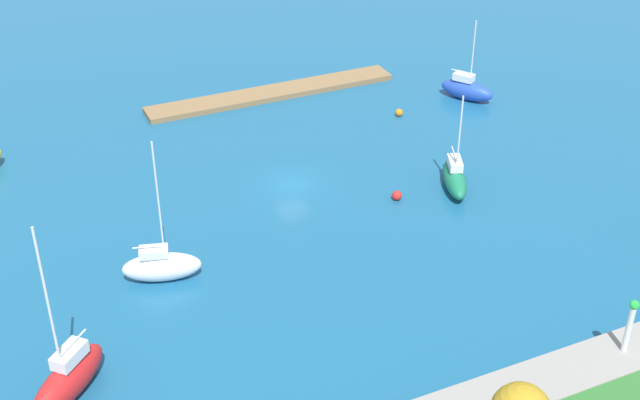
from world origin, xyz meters
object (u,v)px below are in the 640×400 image
sailboat_white_inner_mooring (161,266)px  mooring_buoy_orange (399,113)px  sailboat_red_outer_mooring (68,378)px  harbor_beacon (630,322)px  pier_dock (272,93)px  sailboat_blue_near_pier (467,89)px  mooring_buoy_red (397,195)px  sailboat_green_lone_south (455,177)px

sailboat_white_inner_mooring → mooring_buoy_orange: size_ratio=14.90×
sailboat_red_outer_mooring → sailboat_white_inner_mooring: bearing=-176.0°
harbor_beacon → sailboat_red_outer_mooring: (30.59, -11.21, -2.00)m
pier_dock → sailboat_red_outer_mooring: (26.15, 34.09, 1.00)m
sailboat_red_outer_mooring → sailboat_blue_near_pier: bearing=166.4°
sailboat_red_outer_mooring → mooring_buoy_red: sailboat_red_outer_mooring is taller
mooring_buoy_red → mooring_buoy_orange: mooring_buoy_red is taller
sailboat_red_outer_mooring → mooring_buoy_red: size_ratio=14.77×
harbor_beacon → sailboat_red_outer_mooring: size_ratio=0.32×
sailboat_white_inner_mooring → sailboat_green_lone_south: (-24.94, -2.24, -0.14)m
pier_dock → sailboat_blue_near_pier: bearing=152.8°
sailboat_green_lone_south → mooring_buoy_red: size_ratio=10.46×
harbor_beacon → sailboat_blue_near_pier: sailboat_blue_near_pier is taller
harbor_beacon → sailboat_blue_near_pier: 38.70m
mooring_buoy_orange → mooring_buoy_red: bearing=60.2°
harbor_beacon → mooring_buoy_red: size_ratio=4.68×
harbor_beacon → sailboat_green_lone_south: 22.38m
sailboat_white_inner_mooring → sailboat_red_outer_mooring: bearing=-115.9°
harbor_beacon → sailboat_red_outer_mooring: bearing=-20.1°
harbor_beacon → sailboat_white_inner_mooring: (22.73, -19.92, -2.15)m
mooring_buoy_orange → sailboat_green_lone_south: bearing=79.5°
harbor_beacon → pier_dock: bearing=-84.4°
sailboat_red_outer_mooring → sailboat_white_inner_mooring: size_ratio=1.11×
sailboat_green_lone_south → mooring_buoy_orange: bearing=-166.9°
pier_dock → harbor_beacon: bearing=95.6°
sailboat_blue_near_pier → mooring_buoy_red: (15.56, 14.04, -0.67)m
sailboat_green_lone_south → pier_dock: bearing=-140.3°
pier_dock → mooring_buoy_red: 22.87m
sailboat_red_outer_mooring → sailboat_blue_near_pier: size_ratio=1.44×
sailboat_red_outer_mooring → harbor_beacon: bearing=115.9°
harbor_beacon → sailboat_red_outer_mooring: sailboat_red_outer_mooring is taller
harbor_beacon → sailboat_green_lone_south: (-2.21, -22.15, -2.28)m
sailboat_white_inner_mooring → pier_dock: bearing=70.4°
sailboat_white_inner_mooring → mooring_buoy_orange: 31.80m
pier_dock → mooring_buoy_red: (-1.53, 22.82, 0.14)m
mooring_buoy_red → mooring_buoy_orange: size_ratio=1.12×
pier_dock → mooring_buoy_orange: (-9.20, 9.41, 0.09)m
pier_dock → sailboat_red_outer_mooring: size_ratio=2.17×
sailboat_white_inner_mooring → mooring_buoy_red: size_ratio=13.34×
pier_dock → sailboat_green_lone_south: (-6.65, 23.14, 0.72)m
pier_dock → sailboat_white_inner_mooring: 31.29m
sailboat_white_inner_mooring → mooring_buoy_orange: bearing=46.4°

